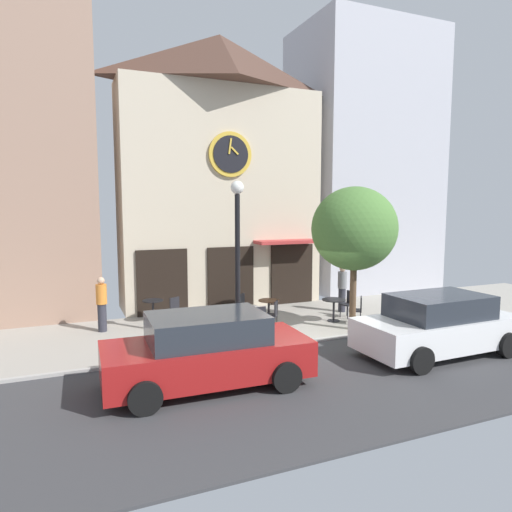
{
  "coord_description": "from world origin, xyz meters",
  "views": [
    {
      "loc": [
        -6.36,
        -10.82,
        3.81
      ],
      "look_at": [
        -0.78,
        2.43,
        2.21
      ],
      "focal_mm": 31.98,
      "sensor_mm": 36.0,
      "label": 1
    }
  ],
  "objects_px": {
    "cafe_chair_under_awning": "(258,319)",
    "cafe_chair_corner": "(358,308)",
    "street_tree": "(355,229)",
    "cafe_table_center": "(334,305)",
    "street_lamp": "(238,262)",
    "cafe_table_center_left": "(153,307)",
    "parked_car_white": "(438,325)",
    "cafe_chair_curbside": "(244,305)",
    "cafe_table_center_right": "(247,313)",
    "parked_car_red": "(207,351)",
    "pedestrian_orange": "(102,303)",
    "cafe_chair_outer": "(273,313)",
    "pedestrian_grey": "(342,288)",
    "cafe_chair_mid_row": "(173,308)",
    "cafe_chair_facing_street": "(349,302)",
    "cafe_table_near_curb": "(269,307)"
  },
  "relations": [
    {
      "from": "cafe_chair_under_awning",
      "to": "cafe_chair_corner",
      "type": "distance_m",
      "value": 3.5
    },
    {
      "from": "street_tree",
      "to": "cafe_table_center",
      "type": "bearing_deg",
      "value": 89.91
    },
    {
      "from": "street_lamp",
      "to": "cafe_table_center_left",
      "type": "height_order",
      "value": "street_lamp"
    },
    {
      "from": "parked_car_white",
      "to": "street_tree",
      "type": "bearing_deg",
      "value": 102.91
    },
    {
      "from": "cafe_chair_curbside",
      "to": "parked_car_white",
      "type": "bearing_deg",
      "value": -56.66
    },
    {
      "from": "cafe_table_center_right",
      "to": "parked_car_red",
      "type": "xyz_separation_m",
      "value": [
        -2.38,
        -3.76,
        0.24
      ]
    },
    {
      "from": "street_lamp",
      "to": "pedestrian_orange",
      "type": "relative_size",
      "value": 2.68
    },
    {
      "from": "pedestrian_orange",
      "to": "parked_car_white",
      "type": "bearing_deg",
      "value": -35.62
    },
    {
      "from": "parked_car_white",
      "to": "cafe_chair_outer",
      "type": "bearing_deg",
      "value": 128.09
    },
    {
      "from": "street_lamp",
      "to": "cafe_table_center_right",
      "type": "distance_m",
      "value": 2.25
    },
    {
      "from": "cafe_table_center_right",
      "to": "cafe_chair_curbside",
      "type": "distance_m",
      "value": 1.08
    },
    {
      "from": "pedestrian_grey",
      "to": "pedestrian_orange",
      "type": "bearing_deg",
      "value": 175.66
    },
    {
      "from": "cafe_table_center_right",
      "to": "street_lamp",
      "type": "bearing_deg",
      "value": -121.36
    },
    {
      "from": "cafe_chair_mid_row",
      "to": "cafe_chair_under_awning",
      "type": "height_order",
      "value": "same"
    },
    {
      "from": "street_tree",
      "to": "cafe_chair_outer",
      "type": "xyz_separation_m",
      "value": [
        -2.28,
        0.9,
        -2.57
      ]
    },
    {
      "from": "pedestrian_grey",
      "to": "street_tree",
      "type": "bearing_deg",
      "value": -115.7
    },
    {
      "from": "cafe_chair_facing_street",
      "to": "street_tree",
      "type": "bearing_deg",
      "value": -120.69
    },
    {
      "from": "cafe_table_center_left",
      "to": "parked_car_red",
      "type": "bearing_deg",
      "value": -88.99
    },
    {
      "from": "cafe_table_center_left",
      "to": "pedestrian_grey",
      "type": "bearing_deg",
      "value": -10.07
    },
    {
      "from": "cafe_chair_facing_street",
      "to": "cafe_table_near_curb",
      "type": "bearing_deg",
      "value": 172.45
    },
    {
      "from": "cafe_chair_corner",
      "to": "pedestrian_grey",
      "type": "distance_m",
      "value": 1.78
    },
    {
      "from": "cafe_chair_mid_row",
      "to": "street_tree",
      "type": "bearing_deg",
      "value": -28.35
    },
    {
      "from": "street_lamp",
      "to": "cafe_table_near_curb",
      "type": "bearing_deg",
      "value": 44.85
    },
    {
      "from": "street_lamp",
      "to": "cafe_chair_under_awning",
      "type": "height_order",
      "value": "street_lamp"
    },
    {
      "from": "cafe_chair_curbside",
      "to": "cafe_chair_under_awning",
      "type": "relative_size",
      "value": 1.0
    },
    {
      "from": "pedestrian_grey",
      "to": "parked_car_white",
      "type": "xyz_separation_m",
      "value": [
        -0.37,
        -4.96,
        -0.1
      ]
    },
    {
      "from": "street_tree",
      "to": "cafe_chair_corner",
      "type": "relative_size",
      "value": 4.87
    },
    {
      "from": "cafe_table_center_left",
      "to": "cafe_table_near_curb",
      "type": "relative_size",
      "value": 0.97
    },
    {
      "from": "cafe_chair_curbside",
      "to": "parked_car_red",
      "type": "relative_size",
      "value": 0.21
    },
    {
      "from": "cafe_chair_corner",
      "to": "cafe_chair_mid_row",
      "type": "bearing_deg",
      "value": 157.84
    },
    {
      "from": "cafe_chair_corner",
      "to": "parked_car_red",
      "type": "height_order",
      "value": "parked_car_red"
    },
    {
      "from": "cafe_table_center_left",
      "to": "cafe_chair_mid_row",
      "type": "xyz_separation_m",
      "value": [
        0.52,
        -0.59,
        0.03
      ]
    },
    {
      "from": "street_lamp",
      "to": "cafe_chair_outer",
      "type": "relative_size",
      "value": 4.97
    },
    {
      "from": "cafe_table_center_right",
      "to": "cafe_table_center",
      "type": "xyz_separation_m",
      "value": [
        3.03,
        -0.16,
        0.02
      ]
    },
    {
      "from": "cafe_table_near_curb",
      "to": "cafe_table_center",
      "type": "height_order",
      "value": "cafe_table_near_curb"
    },
    {
      "from": "parked_car_red",
      "to": "cafe_chair_corner",
      "type": "bearing_deg",
      "value": 26.7
    },
    {
      "from": "pedestrian_grey",
      "to": "pedestrian_orange",
      "type": "height_order",
      "value": "same"
    },
    {
      "from": "cafe_table_center",
      "to": "cafe_chair_curbside",
      "type": "relative_size",
      "value": 0.86
    },
    {
      "from": "cafe_chair_curbside",
      "to": "pedestrian_grey",
      "type": "bearing_deg",
      "value": -2.12
    },
    {
      "from": "cafe_table_center_right",
      "to": "parked_car_white",
      "type": "relative_size",
      "value": 0.17
    },
    {
      "from": "parked_car_red",
      "to": "parked_car_white",
      "type": "height_order",
      "value": "same"
    },
    {
      "from": "parked_car_red",
      "to": "cafe_table_center_left",
      "type": "bearing_deg",
      "value": 91.01
    },
    {
      "from": "street_tree",
      "to": "parked_car_white",
      "type": "distance_m",
      "value": 3.74
    },
    {
      "from": "street_lamp",
      "to": "cafe_chair_facing_street",
      "type": "xyz_separation_m",
      "value": [
        4.57,
        1.33,
        -1.74
      ]
    },
    {
      "from": "cafe_table_center_right",
      "to": "cafe_chair_facing_street",
      "type": "bearing_deg",
      "value": 1.66
    },
    {
      "from": "pedestrian_grey",
      "to": "cafe_chair_curbside",
      "type": "bearing_deg",
      "value": 177.88
    },
    {
      "from": "cafe_chair_curbside",
      "to": "cafe_table_center",
      "type": "bearing_deg",
      "value": -23.86
    },
    {
      "from": "cafe_chair_outer",
      "to": "pedestrian_grey",
      "type": "distance_m",
      "value": 3.54
    },
    {
      "from": "cafe_chair_mid_row",
      "to": "cafe_chair_under_awning",
      "type": "bearing_deg",
      "value": -48.67
    },
    {
      "from": "street_lamp",
      "to": "street_tree",
      "type": "xyz_separation_m",
      "value": [
        3.77,
        -0.01,
        0.83
      ]
    }
  ]
}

